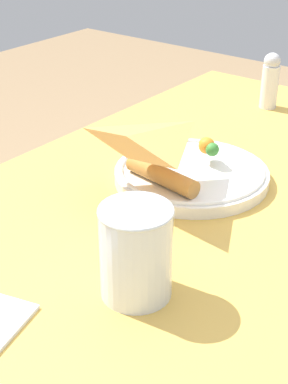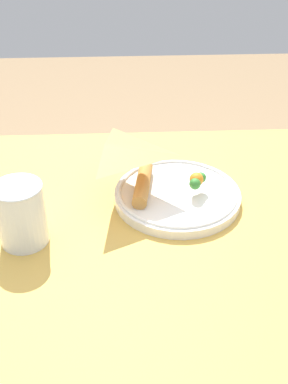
% 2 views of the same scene
% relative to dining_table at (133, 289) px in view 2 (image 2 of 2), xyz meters
% --- Properties ---
extents(dining_table, '(1.07, 0.66, 0.73)m').
position_rel_dining_table_xyz_m(dining_table, '(0.00, 0.00, 0.00)').
color(dining_table, gold).
rests_on(dining_table, ground_plane).
extents(plate_pizza, '(0.21, 0.21, 0.05)m').
position_rel_dining_table_xyz_m(plate_pizza, '(-0.08, -0.08, 0.14)').
color(plate_pizza, white).
rests_on(plate_pizza, dining_table).
extents(milk_glass, '(0.07, 0.07, 0.10)m').
position_rel_dining_table_xyz_m(milk_glass, '(0.16, 0.01, 0.17)').
color(milk_glass, white).
rests_on(milk_glass, dining_table).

